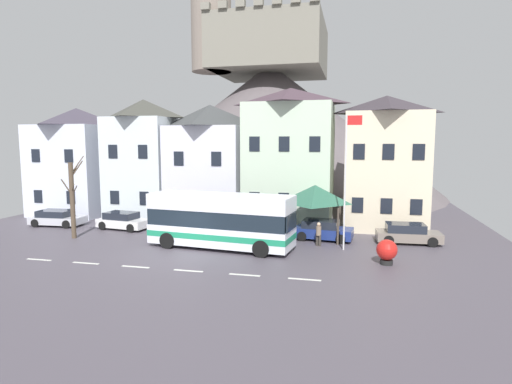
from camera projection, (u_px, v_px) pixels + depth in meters
name	position (u px, v px, depth m)	size (l,w,h in m)	color
ground_plane	(178.00, 259.00, 24.01)	(40.00, 60.00, 0.07)	#4F4852
townhouse_00	(79.00, 161.00, 38.93)	(6.47, 6.94, 9.68)	silver
townhouse_01	(145.00, 159.00, 36.66)	(5.33, 5.65, 10.24)	silver
townhouse_02	(211.00, 163.00, 35.57)	(6.18, 6.15, 9.69)	silver
townhouse_03	(290.00, 157.00, 33.89)	(6.74, 6.01, 10.86)	beige
townhouse_04	(385.00, 162.00, 32.59)	(5.97, 6.69, 10.12)	beige
hilltop_castle	(270.00, 126.00, 54.44)	(43.31, 43.31, 24.56)	#5E5659
transit_bus	(221.00, 221.00, 26.16)	(9.32, 3.59, 3.38)	white
bus_shelter	(315.00, 195.00, 28.81)	(3.60, 3.60, 3.68)	#473D33
parked_car_00	(123.00, 221.00, 32.01)	(4.07, 2.27, 1.29)	white
parked_car_01	(323.00, 230.00, 28.51)	(4.05, 2.24, 1.35)	navy
parked_car_02	(57.00, 218.00, 33.33)	(4.16, 2.19, 1.23)	silver
parked_car_03	(407.00, 234.00, 27.51)	(4.13, 2.02, 1.30)	slate
pedestrian_00	(319.00, 233.00, 26.77)	(0.35, 0.32, 1.52)	#38332D
pedestrian_01	(285.00, 231.00, 26.96)	(0.32, 0.33, 1.66)	#2D2D38
public_bench	(285.00, 224.00, 31.44)	(1.42, 0.48, 0.87)	#33473D
flagpole	(346.00, 174.00, 25.29)	(0.95, 0.10, 8.23)	silver
harbour_buoy	(387.00, 251.00, 22.69)	(1.12, 1.12, 1.37)	black
bare_tree_00	(72.00, 199.00, 28.74)	(1.04, 1.30, 5.65)	brown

